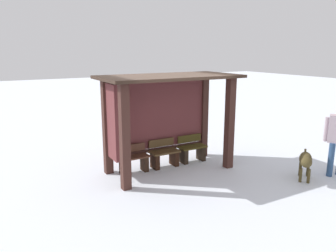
{
  "coord_description": "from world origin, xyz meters",
  "views": [
    {
      "loc": [
        -4.02,
        -7.07,
        3.04
      ],
      "look_at": [
        -0.2,
        -0.26,
        1.24
      ],
      "focal_mm": 35.44,
      "sensor_mm": 36.0,
      "label": 1
    }
  ],
  "objects_px": {
    "bench_center_inside": "(164,156)",
    "bench_right_inside": "(192,151)",
    "bench_left_inside": "(134,161)",
    "bus_shelter": "(162,106)",
    "dog": "(306,161)"
  },
  "relations": [
    {
      "from": "bench_left_inside",
      "to": "bus_shelter",
      "type": "bearing_deg",
      "value": -7.23
    },
    {
      "from": "bench_right_inside",
      "to": "dog",
      "type": "distance_m",
      "value": 2.94
    },
    {
      "from": "bench_left_inside",
      "to": "dog",
      "type": "distance_m",
      "value": 4.16
    },
    {
      "from": "bench_left_inside",
      "to": "dog",
      "type": "height_order",
      "value": "bench_left_inside"
    },
    {
      "from": "dog",
      "to": "bench_center_inside",
      "type": "bearing_deg",
      "value": 134.88
    },
    {
      "from": "bench_right_inside",
      "to": "dog",
      "type": "bearing_deg",
      "value": -57.43
    },
    {
      "from": "dog",
      "to": "bus_shelter",
      "type": "bearing_deg",
      "value": 137.23
    },
    {
      "from": "bench_center_inside",
      "to": "dog",
      "type": "height_order",
      "value": "bench_center_inside"
    },
    {
      "from": "bench_left_inside",
      "to": "dog",
      "type": "bearing_deg",
      "value": -36.48
    },
    {
      "from": "bus_shelter",
      "to": "bench_center_inside",
      "type": "distance_m",
      "value": 1.36
    },
    {
      "from": "bench_center_inside",
      "to": "bench_right_inside",
      "type": "distance_m",
      "value": 0.88
    },
    {
      "from": "bus_shelter",
      "to": "dog",
      "type": "xyz_separation_m",
      "value": [
        2.56,
        -2.37,
        -1.17
      ]
    },
    {
      "from": "bus_shelter",
      "to": "bench_left_inside",
      "type": "relative_size",
      "value": 4.39
    },
    {
      "from": "bench_center_inside",
      "to": "bench_right_inside",
      "type": "relative_size",
      "value": 1.0
    },
    {
      "from": "bench_left_inside",
      "to": "bench_center_inside",
      "type": "xyz_separation_m",
      "value": [
        0.88,
        -0.0,
        0.0
      ]
    }
  ]
}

